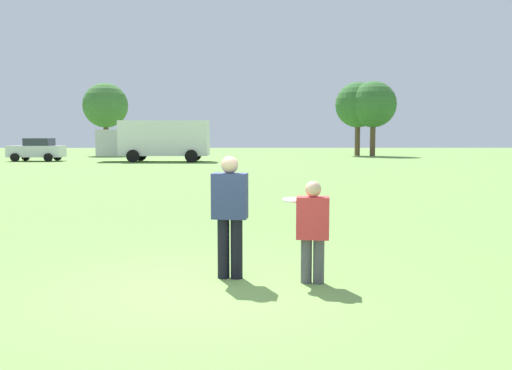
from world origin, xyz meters
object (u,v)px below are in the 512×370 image
at_px(player_defender, 313,227).
at_px(parked_car_center, 37,150).
at_px(frisbee, 292,200).
at_px(player_thrower, 230,210).
at_px(box_truck, 157,139).

bearing_deg(player_defender, parked_car_center, 115.75).
bearing_deg(frisbee, player_thrower, 174.87).
height_order(player_defender, parked_car_center, parked_car_center).
bearing_deg(player_defender, player_thrower, 166.27).
bearing_deg(box_truck, frisbee, -77.67).
bearing_deg(player_thrower, box_truck, 101.01).
relative_size(player_thrower, player_defender, 1.23).
height_order(frisbee, parked_car_center, parked_car_center).
distance_m(player_thrower, frisbee, 0.89).
height_order(frisbee, box_truck, box_truck).
xyz_separation_m(frisbee, box_truck, (-7.78, 35.59, 0.62)).
relative_size(parked_car_center, box_truck, 0.50).
relative_size(player_thrower, box_truck, 0.20).
height_order(player_thrower, box_truck, box_truck).
height_order(player_thrower, player_defender, player_thrower).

